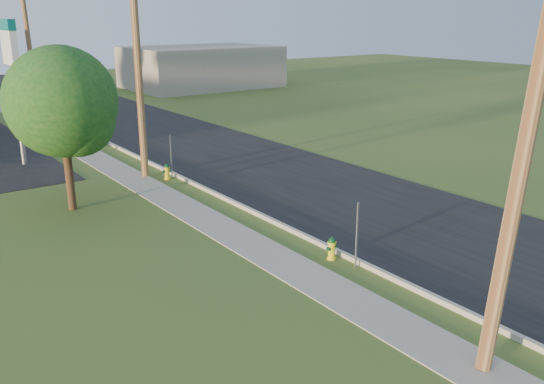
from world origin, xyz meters
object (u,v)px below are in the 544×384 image
at_px(utility_pole_far, 30,49).
at_px(hydrant_mid, 167,172).
at_px(hydrant_near, 332,248).
at_px(price_pylon, 10,51).
at_px(hydrant_far, 90,133).
at_px(tree_verge, 65,106).
at_px(utility_pole_near, 526,140).
at_px(utility_pole_mid, 138,65).

relative_size(utility_pole_far, hydrant_mid, 13.12).
bearing_deg(hydrant_near, hydrant_mid, 90.55).
height_order(price_pylon, hydrant_far, price_pylon).
bearing_deg(hydrant_far, hydrant_near, -90.08).
bearing_deg(price_pylon, tree_verge, -91.02).
xyz_separation_m(utility_pole_far, hydrant_near, (0.69, -29.93, -4.45)).
bearing_deg(utility_pole_far, hydrant_far, -85.15).
distance_m(utility_pole_near, hydrant_far, 27.86).
bearing_deg(utility_pole_far, hydrant_near, -88.68).
distance_m(utility_pole_mid, price_pylon, 6.76).
bearing_deg(price_pylon, hydrant_far, 40.80).
bearing_deg(hydrant_near, hydrant_far, 89.92).
relative_size(utility_pole_far, hydrant_far, 12.81).
xyz_separation_m(hydrant_near, hydrant_far, (0.03, 21.42, 0.01)).
bearing_deg(price_pylon, utility_pole_mid, -54.66).
distance_m(utility_pole_far, hydrant_mid, 19.56).
relative_size(price_pylon, hydrant_far, 9.24).
relative_size(utility_pole_far, tree_verge, 1.57).
height_order(utility_pole_near, tree_verge, utility_pole_near).
distance_m(utility_pole_near, utility_pole_far, 36.00).
relative_size(price_pylon, hydrant_near, 9.47).
xyz_separation_m(hydrant_mid, hydrant_far, (0.13, 10.53, 0.01)).
relative_size(utility_pole_mid, price_pylon, 1.43).
height_order(utility_pole_near, utility_pole_mid, utility_pole_mid).
xyz_separation_m(utility_pole_far, hydrant_mid, (0.59, -19.04, -4.45)).
relative_size(hydrant_near, hydrant_mid, 1.00).
xyz_separation_m(utility_pole_mid, utility_pole_far, (0.00, 18.00, -0.15)).
bearing_deg(price_pylon, hydrant_near, -75.24).
distance_m(utility_pole_far, hydrant_far, 9.63).
bearing_deg(utility_pole_far, utility_pole_near, -90.00).
distance_m(hydrant_mid, hydrant_far, 10.53).
height_order(utility_pole_far, tree_verge, utility_pole_far).
bearing_deg(hydrant_far, utility_pole_far, 94.85).
distance_m(hydrant_near, hydrant_mid, 10.89).
bearing_deg(utility_pole_mid, hydrant_mid, -60.51).
xyz_separation_m(utility_pole_far, price_pylon, (-3.90, -12.50, 0.63)).
bearing_deg(tree_verge, hydrant_far, 68.72).
distance_m(price_pylon, hydrant_mid, 9.42).
relative_size(utility_pole_near, utility_pole_mid, 0.97).
bearing_deg(hydrant_mid, price_pylon, 124.46).
distance_m(utility_pole_far, tree_verge, 21.17).
distance_m(tree_verge, hydrant_near, 10.92).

